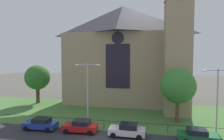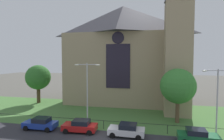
# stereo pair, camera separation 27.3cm
# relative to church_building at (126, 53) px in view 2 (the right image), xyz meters

# --- Properties ---
(ground) EXTENTS (160.00, 160.00, 0.00)m
(ground) POSITION_rel_church_building_xyz_m (-0.84, -8.52, -10.27)
(ground) COLOR #56544C
(grass_verge) EXTENTS (120.00, 20.00, 0.01)m
(grass_verge) POSITION_rel_church_building_xyz_m (-0.84, -10.52, -10.27)
(grass_verge) COLOR #477538
(grass_verge) RESTS_ON ground
(church_building) EXTENTS (23.20, 16.20, 26.00)m
(church_building) POSITION_rel_church_building_xyz_m (0.00, 0.00, 0.00)
(church_building) COLOR tan
(church_building) RESTS_ON ground
(iron_railing) EXTENTS (31.70, 0.07, 1.13)m
(iron_railing) POSITION_rel_church_building_xyz_m (-0.77, -16.02, -9.30)
(iron_railing) COLOR black
(iron_railing) RESTS_ON ground
(tree_right_near) EXTENTS (4.93, 4.93, 7.69)m
(tree_right_near) POSITION_rel_church_building_xyz_m (8.83, -11.47, -5.08)
(tree_right_near) COLOR brown
(tree_right_near) RESTS_ON ground
(tree_left_far) EXTENTS (5.01, 5.01, 7.77)m
(tree_left_far) POSITION_rel_church_building_xyz_m (-17.49, -4.53, -5.06)
(tree_left_far) COLOR #4C3823
(tree_left_far) RESTS_ON ground
(streetlamp_near) EXTENTS (3.37, 0.26, 8.50)m
(streetlamp_near) POSITION_rel_church_building_xyz_m (-2.92, -16.12, -4.89)
(streetlamp_near) COLOR #B2B2B7
(streetlamp_near) RESTS_ON ground
(streetlamp_far) EXTENTS (3.37, 0.26, 7.93)m
(streetlamp_far) POSITION_rel_church_building_xyz_m (12.46, -16.12, -5.20)
(streetlamp_far) COLOR #B2B2B7
(streetlamp_far) RESTS_ON ground
(parked_car_blue) EXTENTS (4.24, 2.10, 1.51)m
(parked_car_blue) POSITION_rel_church_building_xyz_m (-8.71, -17.66, -9.53)
(parked_car_blue) COLOR #1E3899
(parked_car_blue) RESTS_ON ground
(parked_car_red) EXTENTS (4.28, 2.19, 1.51)m
(parked_car_red) POSITION_rel_church_building_xyz_m (-3.39, -17.50, -9.53)
(parked_car_red) COLOR #B21919
(parked_car_red) RESTS_ON ground
(parked_car_white) EXTENTS (4.24, 2.10, 1.51)m
(parked_car_white) POSITION_rel_church_building_xyz_m (2.43, -17.65, -9.53)
(parked_car_white) COLOR silver
(parked_car_white) RESTS_ON ground
(parked_car_green) EXTENTS (4.23, 2.08, 1.51)m
(parked_car_green) POSITION_rel_church_building_xyz_m (10.11, -17.84, -9.53)
(parked_car_green) COLOR #196033
(parked_car_green) RESTS_ON ground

